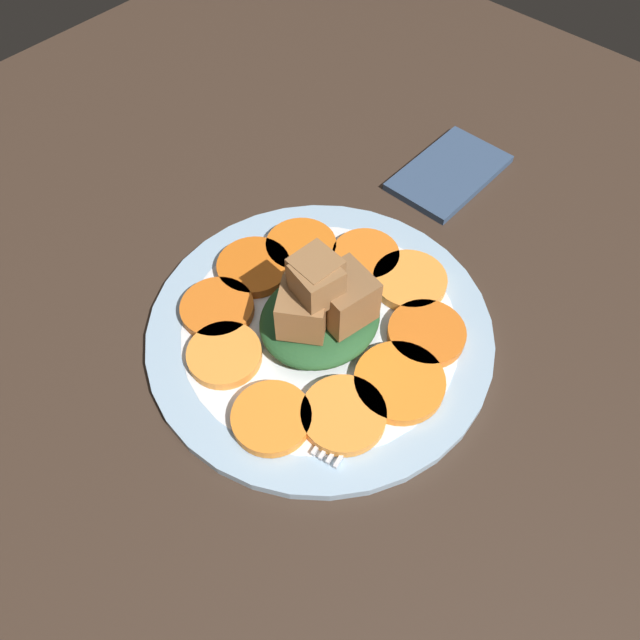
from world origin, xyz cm
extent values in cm
cube|color=#38281E|center=(0.00, 0.00, 1.00)|extent=(120.00, 120.00, 2.00)
cylinder|color=#99B7D1|center=(0.00, 0.00, 2.50)|extent=(30.94, 30.94, 1.00)
cylinder|color=white|center=(0.00, 0.00, 2.55)|extent=(24.75, 24.75, 1.00)
cylinder|color=orange|center=(9.22, -2.91, 3.59)|extent=(6.91, 6.91, 0.97)
cylinder|color=orange|center=(8.83, 2.09, 3.59)|extent=(6.41, 6.41, 0.97)
cylinder|color=orange|center=(5.55, 7.51, 3.59)|extent=(6.84, 6.84, 0.97)
cylinder|color=orange|center=(0.64, 9.05, 3.59)|extent=(6.95, 6.95, 0.97)
cylinder|color=orange|center=(-5.00, 7.96, 3.59)|extent=(6.63, 6.63, 0.97)
cylinder|color=orange|center=(-7.92, 3.85, 3.59)|extent=(6.43, 6.43, 0.97)
cylinder|color=orange|center=(-9.46, -3.35, 3.59)|extent=(6.48, 6.48, 0.97)
cylinder|color=orange|center=(-5.37, -7.41, 3.59)|extent=(6.93, 6.93, 0.97)
cylinder|color=orange|center=(0.22, -8.89, 3.59)|extent=(7.61, 7.61, 0.97)
cylinder|color=orange|center=(5.47, -7.63, 3.59)|extent=(6.85, 6.85, 0.97)
ellipsoid|color=#235128|center=(0.00, 0.00, 4.40)|extent=(11.16, 10.04, 2.60)
cube|color=brown|center=(1.03, -1.76, 7.87)|extent=(5.10, 5.10, 4.35)
cube|color=#9E754C|center=(-0.36, 1.06, 7.35)|extent=(4.19, 4.19, 3.30)
cube|color=olive|center=(-2.09, 0.36, 7.65)|extent=(5.42, 5.42, 3.91)
cube|color=olive|center=(-1.05, -0.61, 10.70)|extent=(3.99, 3.99, 3.34)
cube|color=olive|center=(-0.51, -0.46, 10.77)|extent=(3.68, 3.68, 3.38)
cube|color=silver|center=(3.60, -6.24, 3.30)|extent=(12.92, 3.57, 0.40)
cube|color=silver|center=(-3.52, -7.64, 3.30)|extent=(1.99, 2.57, 0.40)
cube|color=silver|center=(-6.61, -9.26, 3.30)|extent=(5.07, 1.28, 0.40)
cube|color=silver|center=(-6.73, -8.61, 3.30)|extent=(5.07, 1.28, 0.40)
cube|color=silver|center=(-6.86, -7.95, 3.30)|extent=(5.07, 1.28, 0.40)
cube|color=silver|center=(-6.99, -7.30, 3.30)|extent=(5.07, 1.28, 0.40)
cube|color=#334766|center=(25.17, 3.67, 2.40)|extent=(13.35, 8.01, 0.80)
camera|label=1|loc=(-23.57, -21.38, 48.58)|focal=35.00mm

